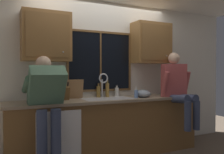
# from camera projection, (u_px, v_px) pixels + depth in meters

# --- Properties ---
(back_wall) EXTENTS (5.49, 0.12, 2.55)m
(back_wall) POSITION_uv_depth(u_px,v_px,m) (100.00, 76.00, 4.10)
(back_wall) COLOR silver
(back_wall) RESTS_ON floor
(window_glass) EXTENTS (1.10, 0.02, 0.95)m
(window_glass) POSITION_uv_depth(u_px,v_px,m) (100.00, 61.00, 4.02)
(window_glass) COLOR black
(window_frame_top) EXTENTS (1.17, 0.02, 0.04)m
(window_frame_top) POSITION_uv_depth(u_px,v_px,m) (101.00, 32.00, 4.00)
(window_frame_top) COLOR brown
(window_frame_bottom) EXTENTS (1.17, 0.02, 0.04)m
(window_frame_bottom) POSITION_uv_depth(u_px,v_px,m) (101.00, 90.00, 4.02)
(window_frame_bottom) COLOR brown
(window_frame_left) EXTENTS (0.03, 0.02, 0.95)m
(window_frame_left) POSITION_uv_depth(u_px,v_px,m) (68.00, 61.00, 3.76)
(window_frame_left) COLOR brown
(window_frame_right) EXTENTS (0.03, 0.02, 0.95)m
(window_frame_right) POSITION_uv_depth(u_px,v_px,m) (130.00, 62.00, 4.25)
(window_frame_right) COLOR brown
(window_mullion_center) EXTENTS (0.02, 0.02, 0.95)m
(window_mullion_center) POSITION_uv_depth(u_px,v_px,m) (101.00, 61.00, 4.00)
(window_mullion_center) COLOR brown
(lower_cabinet_run) EXTENTS (3.09, 0.58, 0.88)m
(lower_cabinet_run) POSITION_uv_depth(u_px,v_px,m) (109.00, 128.00, 3.80)
(lower_cabinet_run) COLOR brown
(lower_cabinet_run) RESTS_ON floor
(countertop) EXTENTS (3.15, 0.62, 0.04)m
(countertop) POSITION_uv_depth(u_px,v_px,m) (109.00, 100.00, 3.77)
(countertop) COLOR gray
(countertop) RESTS_ON lower_cabinet_run
(dishwasher_front) EXTENTS (0.60, 0.02, 0.74)m
(dishwasher_front) POSITION_uv_depth(u_px,v_px,m) (59.00, 139.00, 3.13)
(dishwasher_front) COLOR white
(upper_cabinet_left) EXTENTS (0.70, 0.36, 0.72)m
(upper_cabinet_left) POSITION_uv_depth(u_px,v_px,m) (46.00, 37.00, 3.46)
(upper_cabinet_left) COLOR olive
(upper_cabinet_right) EXTENTS (0.70, 0.36, 0.72)m
(upper_cabinet_right) POSITION_uv_depth(u_px,v_px,m) (151.00, 43.00, 4.26)
(upper_cabinet_right) COLOR olive
(sink) EXTENTS (0.80, 0.46, 0.21)m
(sink) POSITION_uv_depth(u_px,v_px,m) (108.00, 105.00, 3.77)
(sink) COLOR #B7B7BC
(sink) RESTS_ON lower_cabinet_run
(faucet) EXTENTS (0.18, 0.09, 0.40)m
(faucet) POSITION_uv_depth(u_px,v_px,m) (103.00, 82.00, 3.93)
(faucet) COLOR silver
(faucet) RESTS_ON countertop
(person_standing) EXTENTS (0.53, 0.69, 1.56)m
(person_standing) POSITION_uv_depth(u_px,v_px,m) (47.00, 102.00, 3.05)
(person_standing) COLOR #384260
(person_standing) RESTS_ON floor
(person_sitting_on_counter) EXTENTS (0.54, 0.64, 1.26)m
(person_sitting_on_counter) POSITION_uv_depth(u_px,v_px,m) (178.00, 86.00, 4.03)
(person_sitting_on_counter) COLOR #384260
(person_sitting_on_counter) RESTS_ON countertop
(knife_block) EXTENTS (0.12, 0.18, 0.32)m
(knife_block) POSITION_uv_depth(u_px,v_px,m) (65.00, 93.00, 3.56)
(knife_block) COLOR brown
(knife_block) RESTS_ON countertop
(cutting_board) EXTENTS (0.28, 0.08, 0.31)m
(cutting_board) POSITION_uv_depth(u_px,v_px,m) (74.00, 89.00, 3.75)
(cutting_board) COLOR #997047
(cutting_board) RESTS_ON countertop
(mixing_bowl) EXTENTS (0.26, 0.26, 0.13)m
(mixing_bowl) POSITION_uv_depth(u_px,v_px,m) (143.00, 94.00, 3.97)
(mixing_bowl) COLOR #8C99A8
(mixing_bowl) RESTS_ON countertop
(soap_dispenser) EXTENTS (0.06, 0.07, 0.18)m
(soap_dispenser) POSITION_uv_depth(u_px,v_px,m) (136.00, 94.00, 3.87)
(soap_dispenser) COLOR #668CCC
(soap_dispenser) RESTS_ON countertop
(bottle_green_glass) EXTENTS (0.06, 0.06, 0.30)m
(bottle_green_glass) POSITION_uv_depth(u_px,v_px,m) (107.00, 90.00, 3.97)
(bottle_green_glass) COLOR olive
(bottle_green_glass) RESTS_ON countertop
(bottle_tall_clear) EXTENTS (0.07, 0.07, 0.24)m
(bottle_tall_clear) POSITION_uv_depth(u_px,v_px,m) (98.00, 91.00, 3.94)
(bottle_tall_clear) COLOR olive
(bottle_tall_clear) RESTS_ON countertop
(bottle_amber_small) EXTENTS (0.07, 0.07, 0.20)m
(bottle_amber_small) POSITION_uv_depth(u_px,v_px,m) (117.00, 92.00, 4.09)
(bottle_amber_small) COLOR silver
(bottle_amber_small) RESTS_ON countertop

